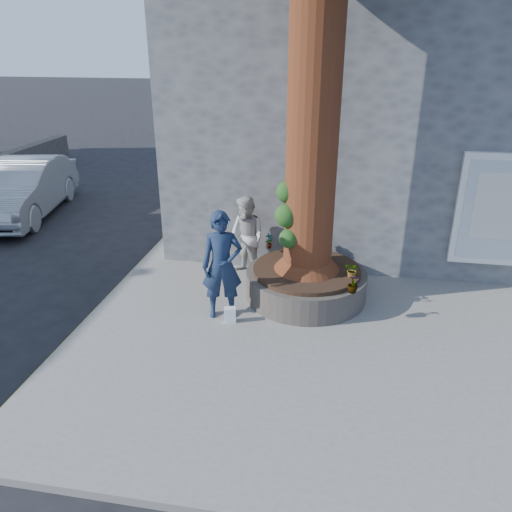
% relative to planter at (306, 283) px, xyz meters
% --- Properties ---
extents(ground, '(120.00, 120.00, 0.00)m').
position_rel_planter_xyz_m(ground, '(-0.80, -2.00, -0.41)').
color(ground, black).
rests_on(ground, ground).
extents(pavement, '(9.00, 8.00, 0.12)m').
position_rel_planter_xyz_m(pavement, '(0.70, -1.00, -0.35)').
color(pavement, slate).
rests_on(pavement, ground).
extents(yellow_line, '(0.10, 30.00, 0.01)m').
position_rel_planter_xyz_m(yellow_line, '(-3.85, -1.00, -0.41)').
color(yellow_line, yellow).
rests_on(yellow_line, ground).
extents(stone_shop, '(10.30, 8.30, 6.30)m').
position_rel_planter_xyz_m(stone_shop, '(1.70, 5.20, 2.75)').
color(stone_shop, '#505255').
rests_on(stone_shop, ground).
extents(planter, '(2.30, 2.30, 0.60)m').
position_rel_planter_xyz_m(planter, '(0.00, 0.00, 0.00)').
color(planter, black).
rests_on(planter, pavement).
extents(man, '(0.81, 0.63, 1.96)m').
position_rel_planter_xyz_m(man, '(-1.41, -0.97, 0.69)').
color(man, '#16233D').
rests_on(man, pavement).
extents(woman, '(1.05, 1.01, 1.70)m').
position_rel_planter_xyz_m(woman, '(-1.30, 0.74, 0.56)').
color(woman, '#B3B0AB').
rests_on(woman, pavement).
extents(shopping_bag, '(0.23, 0.17, 0.28)m').
position_rel_planter_xyz_m(shopping_bag, '(-1.23, -1.20, -0.15)').
color(shopping_bag, white).
rests_on(shopping_bag, pavement).
extents(car_silver, '(2.60, 5.06, 1.59)m').
position_rel_planter_xyz_m(car_silver, '(-8.43, 3.82, 0.38)').
color(car_silver, gray).
rests_on(car_silver, ground).
extents(plant_a, '(0.20, 0.21, 0.33)m').
position_rel_planter_xyz_m(plant_a, '(-0.85, 0.85, 0.47)').
color(plant_a, gray).
rests_on(plant_a, planter).
extents(plant_b, '(0.27, 0.28, 0.41)m').
position_rel_planter_xyz_m(plant_b, '(-0.11, 0.85, 0.51)').
color(plant_b, gray).
rests_on(plant_b, planter).
extents(plant_c, '(0.19, 0.19, 0.33)m').
position_rel_planter_xyz_m(plant_c, '(0.85, -0.85, 0.47)').
color(plant_c, gray).
rests_on(plant_c, planter).
extents(plant_d, '(0.35, 0.35, 0.29)m').
position_rel_planter_xyz_m(plant_d, '(0.85, -0.27, 0.45)').
color(plant_d, gray).
rests_on(plant_d, planter).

